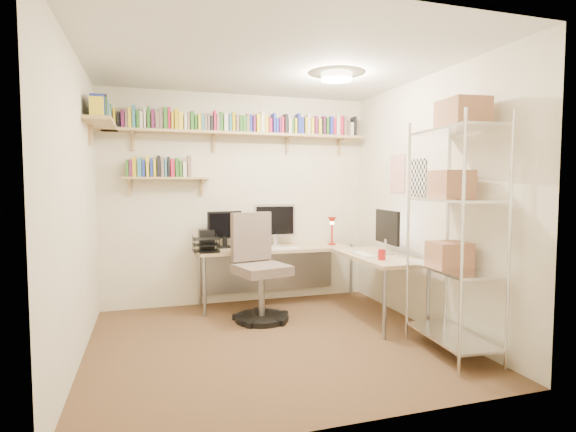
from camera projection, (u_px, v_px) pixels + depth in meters
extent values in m
plane|color=#4E3621|center=(272.00, 342.00, 4.08)|extent=(3.20, 3.20, 0.00)
cube|color=beige|center=(239.00, 199.00, 5.42)|extent=(3.20, 0.04, 2.50)
cube|color=beige|center=(75.00, 207.00, 3.52)|extent=(0.04, 3.00, 2.50)
cube|color=beige|center=(427.00, 202.00, 4.47)|extent=(0.04, 3.00, 2.50)
cube|color=beige|center=(341.00, 216.00, 2.56)|extent=(3.20, 0.04, 2.50)
cube|color=silver|center=(272.00, 61.00, 3.91)|extent=(3.20, 3.00, 0.04)
cube|color=white|center=(397.00, 174.00, 4.97)|extent=(0.01, 0.30, 0.42)
cube|color=silver|center=(418.00, 178.00, 4.59)|extent=(0.01, 0.28, 0.38)
cylinder|color=#FFEAC6|center=(337.00, 77.00, 4.31)|extent=(0.30, 0.30, 0.06)
cube|color=tan|center=(241.00, 134.00, 5.25)|extent=(3.05, 0.25, 0.03)
cube|color=tan|center=(102.00, 124.00, 4.41)|extent=(0.25, 1.00, 0.03)
cube|color=tan|center=(167.00, 178.00, 5.06)|extent=(0.95, 0.20, 0.02)
cube|color=tan|center=(133.00, 137.00, 4.96)|extent=(0.03, 0.20, 0.20)
cube|color=tan|center=(215.00, 140.00, 5.23)|extent=(0.03, 0.20, 0.20)
cube|color=tan|center=(288.00, 142.00, 5.49)|extent=(0.03, 0.20, 0.20)
cube|color=tan|center=(341.00, 143.00, 5.70)|extent=(0.03, 0.20, 0.20)
cube|color=yellow|center=(106.00, 118.00, 4.80)|extent=(0.02, 0.12, 0.20)
cube|color=yellow|center=(110.00, 117.00, 4.82)|extent=(0.04, 0.12, 0.24)
cube|color=yellow|center=(115.00, 118.00, 4.83)|extent=(0.02, 0.14, 0.21)
cube|color=black|center=(119.00, 120.00, 4.84)|extent=(0.03, 0.11, 0.17)
cube|color=#671B52|center=(123.00, 119.00, 4.86)|extent=(0.03, 0.15, 0.19)
cube|color=#7A6359|center=(127.00, 120.00, 4.87)|extent=(0.03, 0.15, 0.20)
cube|color=yellow|center=(130.00, 119.00, 4.88)|extent=(0.04, 0.13, 0.22)
cube|color=teal|center=(134.00, 117.00, 4.89)|extent=(0.03, 0.15, 0.25)
cube|color=#2C6923|center=(138.00, 120.00, 4.90)|extent=(0.03, 0.12, 0.20)
cube|color=silver|center=(141.00, 121.00, 4.91)|extent=(0.03, 0.12, 0.19)
cube|color=silver|center=(145.00, 118.00, 4.92)|extent=(0.02, 0.12, 0.24)
cube|color=#2C6923|center=(149.00, 118.00, 4.93)|extent=(0.03, 0.12, 0.24)
cube|color=#671B52|center=(153.00, 120.00, 4.95)|extent=(0.03, 0.12, 0.22)
cube|color=#7A6359|center=(157.00, 121.00, 4.96)|extent=(0.04, 0.12, 0.20)
cube|color=#7A6359|center=(161.00, 119.00, 4.97)|extent=(0.03, 0.12, 0.24)
cube|color=#2C6923|center=(165.00, 119.00, 4.99)|extent=(0.04, 0.15, 0.24)
cube|color=#C2193C|center=(169.00, 119.00, 5.00)|extent=(0.03, 0.11, 0.25)
cube|color=gold|center=(172.00, 121.00, 5.01)|extent=(0.02, 0.14, 0.20)
cube|color=gold|center=(176.00, 120.00, 5.02)|extent=(0.04, 0.15, 0.24)
cube|color=yellow|center=(181.00, 121.00, 5.04)|extent=(0.04, 0.13, 0.20)
cube|color=silver|center=(185.00, 123.00, 5.05)|extent=(0.03, 0.13, 0.18)
cube|color=#7A6359|center=(188.00, 122.00, 5.06)|extent=(0.02, 0.12, 0.20)
cube|color=#2C6923|center=(192.00, 121.00, 5.07)|extent=(0.04, 0.12, 0.22)
cube|color=#2C6923|center=(196.00, 123.00, 5.09)|extent=(0.02, 0.13, 0.18)
cube|color=yellow|center=(199.00, 123.00, 5.10)|extent=(0.03, 0.12, 0.19)
cube|color=teal|center=(202.00, 123.00, 5.11)|extent=(0.03, 0.14, 0.18)
cube|color=#7A6359|center=(205.00, 124.00, 5.12)|extent=(0.03, 0.11, 0.18)
cube|color=#7A6359|center=(208.00, 124.00, 5.13)|extent=(0.02, 0.12, 0.18)
cube|color=black|center=(211.00, 124.00, 5.14)|extent=(0.03, 0.14, 0.17)
cube|color=#C2193C|center=(214.00, 121.00, 5.15)|extent=(0.02, 0.13, 0.23)
cube|color=#7A6359|center=(218.00, 123.00, 5.16)|extent=(0.03, 0.14, 0.19)
cube|color=#2C6923|center=(221.00, 122.00, 5.17)|extent=(0.03, 0.12, 0.22)
cube|color=silver|center=(226.00, 123.00, 5.19)|extent=(0.04, 0.12, 0.20)
cube|color=teal|center=(230.00, 123.00, 5.20)|extent=(0.03, 0.14, 0.21)
cube|color=gold|center=(233.00, 122.00, 5.21)|extent=(0.03, 0.11, 0.23)
cube|color=#7A6359|center=(237.00, 124.00, 5.23)|extent=(0.03, 0.13, 0.20)
cube|color=#2C6923|center=(240.00, 124.00, 5.24)|extent=(0.03, 0.14, 0.19)
cube|color=#2C6923|center=(244.00, 125.00, 5.25)|extent=(0.04, 0.15, 0.19)
cube|color=#7A6359|center=(247.00, 124.00, 5.26)|extent=(0.03, 0.11, 0.22)
cube|color=#202FA5|center=(250.00, 124.00, 5.27)|extent=(0.03, 0.12, 0.21)
cube|color=#671B52|center=(253.00, 125.00, 5.29)|extent=(0.03, 0.13, 0.20)
cube|color=yellow|center=(257.00, 124.00, 5.30)|extent=(0.04, 0.15, 0.22)
cube|color=silver|center=(262.00, 123.00, 5.31)|extent=(0.04, 0.14, 0.25)
cube|color=yellow|center=(265.00, 125.00, 5.33)|extent=(0.04, 0.14, 0.21)
cube|color=#C2193C|center=(270.00, 126.00, 5.34)|extent=(0.04, 0.11, 0.18)
cube|color=#202FA5|center=(273.00, 124.00, 5.36)|extent=(0.03, 0.15, 0.24)
cube|color=#202FA5|center=(276.00, 126.00, 5.37)|extent=(0.03, 0.13, 0.18)
cube|color=#671B52|center=(279.00, 126.00, 5.38)|extent=(0.02, 0.12, 0.18)
cube|color=#C2193C|center=(282.00, 126.00, 5.39)|extent=(0.03, 0.13, 0.20)
cube|color=black|center=(285.00, 124.00, 5.40)|extent=(0.04, 0.13, 0.23)
cube|color=silver|center=(289.00, 127.00, 5.42)|extent=(0.04, 0.12, 0.18)
cube|color=#2C6923|center=(292.00, 127.00, 5.43)|extent=(0.03, 0.12, 0.17)
cube|color=yellow|center=(295.00, 127.00, 5.44)|extent=(0.03, 0.12, 0.19)
cube|color=#202FA5|center=(298.00, 124.00, 5.45)|extent=(0.03, 0.14, 0.25)
cube|color=#202FA5|center=(301.00, 126.00, 5.46)|extent=(0.04, 0.11, 0.21)
cube|color=yellow|center=(305.00, 126.00, 5.48)|extent=(0.02, 0.14, 0.21)
cube|color=silver|center=(308.00, 125.00, 5.49)|extent=(0.03, 0.12, 0.25)
cube|color=yellow|center=(311.00, 127.00, 5.50)|extent=(0.04, 0.12, 0.20)
cube|color=#671B52|center=(315.00, 126.00, 5.51)|extent=(0.03, 0.13, 0.22)
cube|color=yellow|center=(318.00, 127.00, 5.53)|extent=(0.03, 0.15, 0.19)
cube|color=black|center=(321.00, 128.00, 5.54)|extent=(0.02, 0.15, 0.19)
cube|color=#671B52|center=(323.00, 126.00, 5.55)|extent=(0.02, 0.11, 0.23)
cube|color=#2C6923|center=(326.00, 127.00, 5.56)|extent=(0.03, 0.13, 0.22)
cube|color=#202FA5|center=(330.00, 126.00, 5.57)|extent=(0.04, 0.15, 0.23)
cube|color=#C2193C|center=(333.00, 128.00, 5.59)|extent=(0.03, 0.13, 0.21)
cube|color=silver|center=(337.00, 126.00, 5.60)|extent=(0.04, 0.13, 0.23)
cube|color=#C2193C|center=(340.00, 126.00, 5.61)|extent=(0.04, 0.12, 0.24)
cube|color=#7A6359|center=(344.00, 127.00, 5.63)|extent=(0.04, 0.14, 0.24)
cube|color=#7A6359|center=(347.00, 129.00, 5.64)|extent=(0.03, 0.12, 0.18)
cube|color=silver|center=(350.00, 130.00, 5.66)|extent=(0.04, 0.12, 0.17)
cube|color=black|center=(353.00, 127.00, 5.67)|extent=(0.03, 0.13, 0.24)
cube|color=yellow|center=(96.00, 106.00, 3.98)|extent=(0.12, 0.03, 0.17)
cube|color=#202FA5|center=(97.00, 105.00, 4.02)|extent=(0.11, 0.04, 0.20)
cube|color=#202FA5|center=(97.00, 106.00, 4.06)|extent=(0.12, 0.03, 0.21)
cube|color=#2C6923|center=(98.00, 107.00, 4.10)|extent=(0.14, 0.04, 0.20)
cube|color=black|center=(98.00, 106.00, 4.15)|extent=(0.15, 0.04, 0.23)
cube|color=#C2193C|center=(99.00, 110.00, 4.19)|extent=(0.12, 0.03, 0.18)
cube|color=teal|center=(99.00, 108.00, 4.22)|extent=(0.12, 0.03, 0.23)
cube|color=#7A6359|center=(100.00, 107.00, 4.26)|extent=(0.14, 0.04, 0.25)
cube|color=#671B52|center=(100.00, 112.00, 4.30)|extent=(0.11, 0.04, 0.17)
cube|color=gold|center=(101.00, 109.00, 4.34)|extent=(0.12, 0.02, 0.24)
cube|color=#2C6923|center=(101.00, 110.00, 4.38)|extent=(0.11, 0.03, 0.24)
cube|color=teal|center=(101.00, 111.00, 4.41)|extent=(0.13, 0.02, 0.23)
cube|color=#202FA5|center=(102.00, 114.00, 4.45)|extent=(0.13, 0.04, 0.18)
cube|color=teal|center=(102.00, 112.00, 4.51)|extent=(0.13, 0.04, 0.24)
cube|color=yellow|center=(103.00, 115.00, 4.55)|extent=(0.14, 0.03, 0.18)
cube|color=silver|center=(103.00, 116.00, 4.59)|extent=(0.12, 0.04, 0.18)
cube|color=black|center=(104.00, 116.00, 4.63)|extent=(0.11, 0.03, 0.20)
cube|color=teal|center=(104.00, 115.00, 4.67)|extent=(0.15, 0.04, 0.23)
cube|color=#671B52|center=(104.00, 117.00, 4.70)|extent=(0.14, 0.03, 0.21)
cube|color=black|center=(105.00, 119.00, 4.75)|extent=(0.11, 0.04, 0.18)
cube|color=#2C6923|center=(105.00, 119.00, 4.79)|extent=(0.13, 0.02, 0.19)
cube|color=#2C6923|center=(127.00, 168.00, 4.93)|extent=(0.03, 0.14, 0.18)
cube|color=#671B52|center=(131.00, 168.00, 4.94)|extent=(0.03, 0.13, 0.19)
cube|color=gold|center=(134.00, 167.00, 4.95)|extent=(0.04, 0.12, 0.22)
cube|color=teal|center=(139.00, 168.00, 4.96)|extent=(0.04, 0.14, 0.20)
cube|color=#202FA5|center=(144.00, 168.00, 4.98)|extent=(0.03, 0.15, 0.19)
cube|color=yellow|center=(147.00, 166.00, 4.99)|extent=(0.03, 0.13, 0.24)
cube|color=#202FA5|center=(152.00, 168.00, 5.00)|extent=(0.03, 0.13, 0.20)
cube|color=yellow|center=(155.00, 168.00, 5.01)|extent=(0.03, 0.14, 0.19)
cube|color=black|center=(159.00, 166.00, 5.02)|extent=(0.04, 0.14, 0.24)
cube|color=#7A6359|center=(162.00, 167.00, 5.03)|extent=(0.03, 0.11, 0.22)
cube|color=teal|center=(166.00, 168.00, 5.05)|extent=(0.02, 0.12, 0.21)
cube|color=black|center=(169.00, 167.00, 5.05)|extent=(0.02, 0.12, 0.23)
cube|color=#C2193C|center=(172.00, 168.00, 5.07)|extent=(0.04, 0.12, 0.20)
cube|color=#2C6923|center=(177.00, 168.00, 5.08)|extent=(0.04, 0.12, 0.21)
cube|color=#2C6923|center=(180.00, 169.00, 5.09)|extent=(0.03, 0.13, 0.18)
cube|color=silver|center=(184.00, 170.00, 5.11)|extent=(0.04, 0.13, 0.17)
cube|color=#7A6359|center=(189.00, 166.00, 5.12)|extent=(0.04, 0.11, 0.24)
cube|color=tan|center=(274.00, 249.00, 5.30)|extent=(1.77, 0.56, 0.04)
cube|color=tan|center=(378.00, 257.00, 4.70)|extent=(0.56, 1.21, 0.04)
cylinder|color=gray|center=(205.00, 287.00, 4.85)|extent=(0.04, 0.04, 0.65)
cylinder|color=gray|center=(200.00, 278.00, 5.30)|extent=(0.04, 0.04, 0.65)
cylinder|color=gray|center=(351.00, 269.00, 5.88)|extent=(0.04, 0.04, 0.65)
cylinder|color=gray|center=(384.00, 305.00, 4.12)|extent=(0.04, 0.04, 0.65)
cylinder|color=gray|center=(428.00, 301.00, 4.26)|extent=(0.04, 0.04, 0.65)
cube|color=gray|center=(268.00, 270.00, 5.55)|extent=(1.68, 0.02, 0.51)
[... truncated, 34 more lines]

